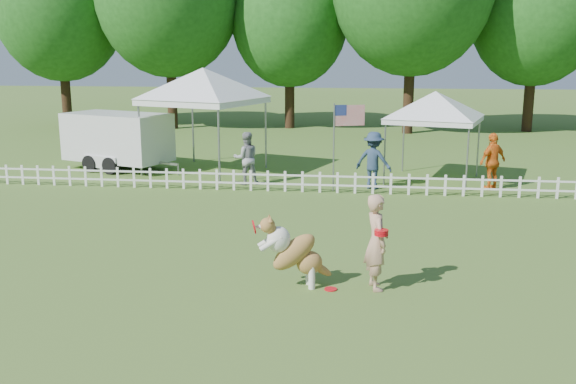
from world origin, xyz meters
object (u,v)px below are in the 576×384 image
at_px(cargo_trailer, 118,141).
at_px(spectator_b, 373,160).
at_px(flag_pole, 334,148).
at_px(spectator_a, 246,158).
at_px(dog, 295,252).
at_px(handler, 377,242).
at_px(canopy_tent_right, 433,137).
at_px(spectator_c, 493,161).
at_px(frisbee_on_turf, 331,289).
at_px(canopy_tent_left, 204,122).

xyz_separation_m(cargo_trailer, spectator_b, (8.62, -2.18, -0.13)).
relative_size(flag_pole, spectator_a, 1.59).
xyz_separation_m(dog, cargo_trailer, (-7.26, 10.47, 0.34)).
height_order(handler, canopy_tent_right, canopy_tent_right).
distance_m(cargo_trailer, spectator_c, 12.19).
bearing_deg(dog, handler, -11.59).
height_order(frisbee_on_turf, spectator_a, spectator_a).
height_order(flag_pole, spectator_a, flag_pole).
bearing_deg(frisbee_on_turf, spectator_c, 64.21).
bearing_deg(spectator_c, handler, 30.20).
bearing_deg(dog, spectator_c, 43.69).
bearing_deg(canopy_tent_left, handler, -42.35).
relative_size(cargo_trailer, flag_pole, 1.75).
distance_m(frisbee_on_turf, spectator_b, 8.40).
bearing_deg(handler, dog, 79.66).
relative_size(cargo_trailer, spectator_b, 2.63).
xyz_separation_m(canopy_tent_left, spectator_a, (1.74, -1.86, -0.88)).
bearing_deg(spectator_a, spectator_b, 159.29).
relative_size(canopy_tent_right, spectator_a, 1.70).
distance_m(frisbee_on_turf, canopy_tent_right, 10.17).
relative_size(flag_pole, spectator_b, 1.51).
bearing_deg(spectator_c, cargo_trailer, -46.63).
bearing_deg(handler, canopy_tent_left, 12.56).
bearing_deg(canopy_tent_right, handler, -84.65).
bearing_deg(canopy_tent_left, spectator_c, 8.19).
bearing_deg(spectator_b, dog, 100.99).
bearing_deg(spectator_c, spectator_b, -32.70).
distance_m(frisbee_on_turf, canopy_tent_left, 11.54).
relative_size(cargo_trailer, spectator_c, 2.66).
height_order(cargo_trailer, spectator_b, cargo_trailer).
height_order(canopy_tent_left, cargo_trailer, canopy_tent_left).
distance_m(dog, cargo_trailer, 12.75).
xyz_separation_m(canopy_tent_left, cargo_trailer, (-3.08, 0.14, -0.71)).
xyz_separation_m(cargo_trailer, flag_pole, (7.48, -2.67, 0.29)).
relative_size(canopy_tent_left, flag_pole, 1.33).
bearing_deg(spectator_a, canopy_tent_right, 174.39).
bearing_deg(flag_pole, handler, -102.61).
bearing_deg(flag_pole, cargo_trailer, 139.33).
bearing_deg(spectator_b, canopy_tent_right, -121.83).
bearing_deg(dog, frisbee_on_turf, -20.35).
bearing_deg(handler, cargo_trailer, 23.84).
distance_m(dog, frisbee_on_turf, 0.87).
bearing_deg(cargo_trailer, spectator_c, 11.73).
bearing_deg(canopy_tent_right, spectator_b, -126.00).
height_order(handler, spectator_a, handler).
bearing_deg(cargo_trailer, dog, -34.70).
bearing_deg(cargo_trailer, spectator_a, -2.00).
relative_size(handler, spectator_b, 0.98).
relative_size(frisbee_on_turf, spectator_c, 0.13).
bearing_deg(flag_pole, canopy_tent_left, 129.15).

